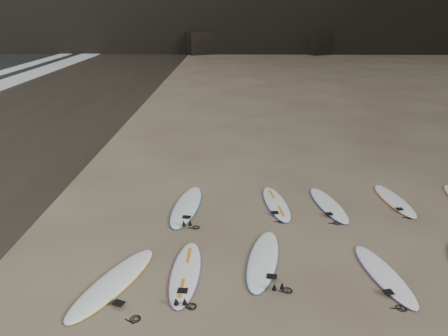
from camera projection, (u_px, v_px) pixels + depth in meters
The scene contains 9 objects.
ground at pixel (311, 264), 9.72m from camera, with size 240.00×240.00×0.00m, color #897559.
surfboard_0 at pixel (113, 282), 8.99m from camera, with size 0.67×2.79×0.10m, color white.
surfboard_1 at pixel (185, 272), 9.34m from camera, with size 0.60×2.49×0.09m, color white.
surfboard_2 at pixel (263, 259), 9.81m from camera, with size 0.63×2.61×0.09m, color white.
surfboard_3 at pixel (384, 274), 9.26m from camera, with size 0.57×2.39×0.09m, color white.
surfboard_5 at pixel (186, 206), 12.41m from camera, with size 0.67×2.78×0.10m, color white.
surfboard_6 at pixel (276, 203), 12.58m from camera, with size 0.57×2.39×0.09m, color white.
surfboard_7 at pixel (328, 204), 12.51m from camera, with size 0.58×2.43×0.09m, color white.
surfboard_8 at pixel (394, 200), 12.78m from camera, with size 0.56×2.35×0.08m, color white.
Camera 1 is at (-1.76, -8.39, 5.40)m, focal length 35.00 mm.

